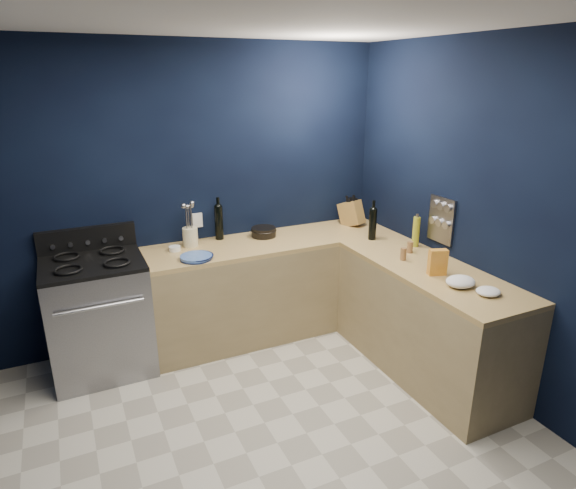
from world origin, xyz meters
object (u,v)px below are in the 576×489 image
plate_stack (196,257)px  utensil_crock (190,237)px  gas_range (100,318)px  crouton_bag (438,262)px  knife_block (351,213)px

plate_stack → utensil_crock: utensil_crock is taller
gas_range → plate_stack: 0.92m
utensil_crock → crouton_bag: crouton_bag is taller
gas_range → utensil_crock: 0.99m
gas_range → plate_stack: size_ratio=3.58×
utensil_crock → crouton_bag: (1.49, -1.42, 0.02)m
plate_stack → utensil_crock: 0.35m
gas_range → utensil_crock: utensil_crock is taller
plate_stack → utensil_crock: bearing=82.5°
knife_block → crouton_bag: size_ratio=1.19×
plate_stack → knife_block: bearing=9.9°
gas_range → knife_block: knife_block is taller
crouton_bag → gas_range: bearing=170.7°
plate_stack → gas_range: bearing=167.6°
utensil_crock → knife_block: bearing=-1.9°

